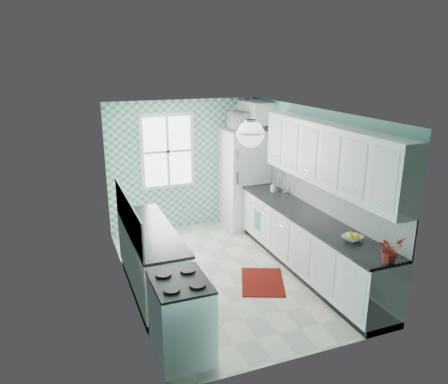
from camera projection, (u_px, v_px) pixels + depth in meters
name	position (u px, v px, depth m)	size (l,w,h in m)	color
floor	(227.00, 273.00, 6.88)	(3.00, 4.40, 0.02)	beige
ceiling	(227.00, 112.00, 6.14)	(3.00, 4.40, 0.02)	white
wall_back	(185.00, 165.00, 8.48)	(3.00, 0.02, 2.50)	#7DC8BD
wall_front	(305.00, 257.00, 4.54)	(3.00, 0.02, 2.50)	#7DC8BD
wall_left	(125.00, 209.00, 5.98)	(0.02, 4.40, 2.50)	#7DC8BD
wall_right	(314.00, 187.00, 7.03)	(0.02, 4.40, 2.50)	#7DC8BD
accent_wall	(185.00, 165.00, 8.46)	(3.00, 0.01, 2.50)	#4AA68A
window	(168.00, 151.00, 8.22)	(1.04, 0.05, 1.44)	white
backsplash_right	(327.00, 197.00, 6.68)	(0.02, 3.60, 0.51)	white
backsplash_left	(128.00, 214.00, 5.94)	(0.02, 2.15, 0.51)	white
upper_cabinets_right	(329.00, 155.00, 6.25)	(0.33, 3.20, 0.90)	white
upper_cabinet_fridge	(255.00, 112.00, 8.30)	(0.40, 0.74, 0.40)	white
ceiling_light	(251.00, 134.00, 5.48)	(0.34, 0.34, 0.35)	silver
base_cabinets_right	(308.00, 244.00, 6.80)	(0.60, 3.60, 0.90)	white
countertop_right	(309.00, 216.00, 6.66)	(0.63, 3.60, 0.04)	black
base_cabinets_left	(151.00, 261.00, 6.26)	(0.60, 2.15, 0.90)	white
countertop_left	(151.00, 230.00, 6.13)	(0.63, 2.15, 0.04)	black
fridge	(245.00, 178.00, 8.59)	(0.84, 0.83, 1.93)	white
stove	(181.00, 317.00, 4.85)	(0.61, 0.76, 0.91)	white
sink	(277.00, 196.00, 7.61)	(0.43, 0.36, 0.53)	silver
rug	(263.00, 282.00, 6.57)	(0.62, 0.89, 0.01)	maroon
dish_towel	(257.00, 220.00, 7.73)	(0.01, 0.22, 0.34)	#69BCAB
fruit_bowl	(352.00, 238.00, 5.72)	(0.26, 0.26, 0.06)	white
potted_plant	(390.00, 249.00, 5.08)	(0.29, 0.25, 0.32)	#B21836
soap_bottle	(273.00, 187.00, 7.80)	(0.08, 0.08, 0.18)	#99B5CF
microwave	(246.00, 121.00, 8.26)	(0.62, 0.42, 0.34)	silver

